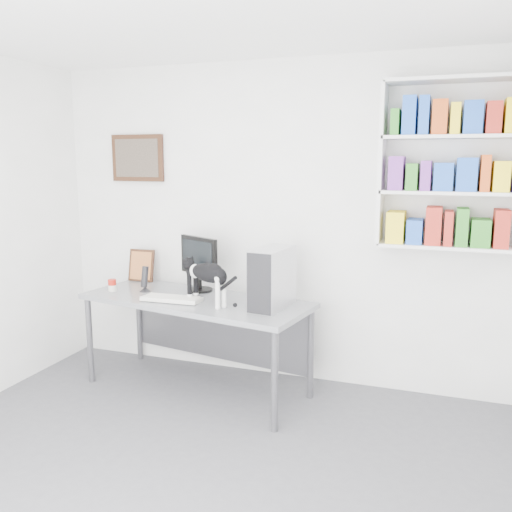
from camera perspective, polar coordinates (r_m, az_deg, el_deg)
name	(u,v)px	position (r m, az deg, el deg)	size (l,w,h in m)	color
room	(156,267)	(2.82, -10.45, -1.10)	(4.01, 4.01, 2.70)	#535358
bookshelf	(452,165)	(4.24, 19.91, 9.01)	(1.03, 0.28, 1.24)	silver
wall_art	(138,158)	(5.12, -12.36, 10.04)	(0.52, 0.04, 0.42)	#412815
desk	(196,344)	(4.53, -6.30, -9.22)	(1.88, 0.73, 0.78)	slate
monitor	(200,264)	(4.60, -5.97, -0.80)	(0.45, 0.21, 0.48)	black
keyboard	(172,299)	(4.36, -8.86, -4.46)	(0.47, 0.18, 0.04)	beige
pc_tower	(272,278)	(4.08, 1.73, -2.33)	(0.20, 0.45, 0.45)	#B8B8BD
speaker	(145,278)	(4.69, -11.63, -2.33)	(0.10, 0.10, 0.22)	black
leaning_print	(141,265)	(5.08, -11.97, -0.91)	(0.25, 0.10, 0.30)	#412815
soup_can	(112,285)	(4.78, -14.90, -2.99)	(0.07, 0.07, 0.10)	#AD190E
cat	(207,283)	(4.19, -5.14, -2.86)	(0.55, 0.15, 0.34)	black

